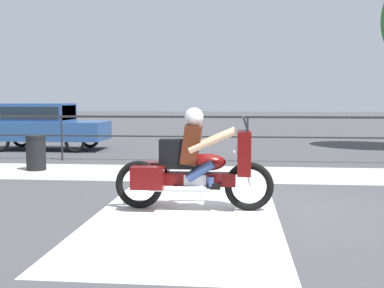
# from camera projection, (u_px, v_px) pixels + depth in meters

# --- Properties ---
(ground_plane) EXTENTS (120.00, 120.00, 0.00)m
(ground_plane) POSITION_uv_depth(u_px,v_px,m) (253.00, 208.00, 7.44)
(ground_plane) COLOR #424244
(sidewalk_band) EXTENTS (44.00, 2.40, 0.01)m
(sidewalk_band) POSITION_uv_depth(u_px,v_px,m) (249.00, 174.00, 10.80)
(sidewalk_band) COLOR #B7B2A8
(sidewalk_band) RESTS_ON ground
(crosswalk_band) EXTENTS (2.65, 6.00, 0.01)m
(crosswalk_band) POSITION_uv_depth(u_px,v_px,m) (189.00, 210.00, 7.33)
(crosswalk_band) COLOR silver
(crosswalk_band) RESTS_ON ground
(fence_railing) EXTENTS (36.00, 0.05, 1.24)m
(fence_railing) POSITION_uv_depth(u_px,v_px,m) (248.00, 126.00, 12.74)
(fence_railing) COLOR #232326
(fence_railing) RESTS_ON ground
(motorcycle) EXTENTS (2.43, 0.76, 1.56)m
(motorcycle) POSITION_uv_depth(u_px,v_px,m) (194.00, 165.00, 7.30)
(motorcycle) COLOR black
(motorcycle) RESTS_ON ground
(parked_car) EXTENTS (4.01, 1.67, 1.55)m
(parked_car) POSITION_uv_depth(u_px,v_px,m) (43.00, 123.00, 16.01)
(parked_car) COLOR #284C84
(parked_car) RESTS_ON ground
(trash_bin) EXTENTS (0.48, 0.48, 0.84)m
(trash_bin) POSITION_uv_depth(u_px,v_px,m) (36.00, 153.00, 11.37)
(trash_bin) COLOR black
(trash_bin) RESTS_ON ground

